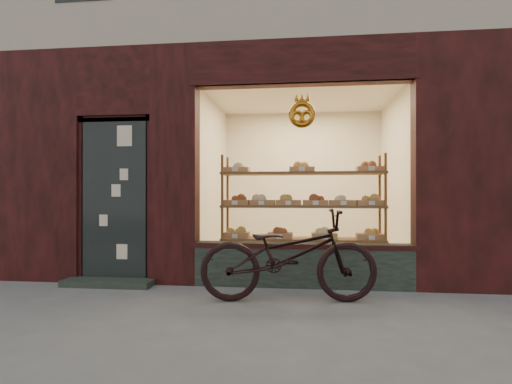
# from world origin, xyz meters

# --- Properties ---
(ground) EXTENTS (90.00, 90.00, 0.00)m
(ground) POSITION_xyz_m (0.00, 0.00, 0.00)
(ground) COLOR #5D5D5D
(display_shelf) EXTENTS (2.20, 0.45, 1.70)m
(display_shelf) POSITION_xyz_m (0.45, 2.55, 0.85)
(display_shelf) COLOR brown
(display_shelf) RESTS_ON ground
(bicycle) EXTENTS (1.97, 0.85, 1.01)m
(bicycle) POSITION_xyz_m (0.30, 1.43, 0.50)
(bicycle) COLOR black
(bicycle) RESTS_ON ground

